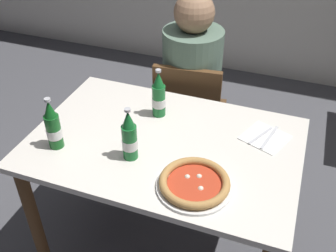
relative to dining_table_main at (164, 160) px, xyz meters
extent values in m
plane|color=#4C4C51|center=(0.00, 0.00, -0.64)|extent=(8.00, 8.00, 0.00)
cube|color=silver|center=(0.00, 0.00, 0.10)|extent=(1.20, 0.80, 0.03)
cylinder|color=brown|center=(-0.54, -0.34, -0.28)|extent=(0.06, 0.06, 0.72)
cylinder|color=brown|center=(-0.54, 0.34, -0.28)|extent=(0.06, 0.06, 0.72)
cylinder|color=brown|center=(0.54, 0.34, -0.28)|extent=(0.06, 0.06, 0.72)
cube|color=brown|center=(-0.08, 0.68, -0.21)|extent=(0.44, 0.44, 0.04)
cube|color=brown|center=(-0.06, 0.50, 0.01)|extent=(0.38, 0.08, 0.40)
cylinder|color=brown|center=(0.07, 0.87, -0.43)|extent=(0.04, 0.04, 0.41)
cylinder|color=brown|center=(-0.26, 0.83, -0.43)|extent=(0.04, 0.04, 0.41)
cylinder|color=brown|center=(0.11, 0.53, -0.43)|extent=(0.04, 0.04, 0.41)
cylinder|color=brown|center=(-0.23, 0.49, -0.43)|extent=(0.04, 0.04, 0.41)
cube|color=#2D3342|center=(-0.08, 0.66, -0.41)|extent=(0.32, 0.28, 0.45)
cylinder|color=slate|center=(-0.08, 0.66, 0.09)|extent=(0.34, 0.34, 0.55)
sphere|color=#9E7556|center=(-0.08, 0.66, 0.46)|extent=(0.22, 0.22, 0.22)
cylinder|color=white|center=(0.21, -0.23, 0.12)|extent=(0.30, 0.30, 0.01)
cylinder|color=#BC381E|center=(0.21, -0.23, 0.13)|extent=(0.21, 0.21, 0.01)
torus|color=#B78447|center=(0.21, -0.23, 0.14)|extent=(0.28, 0.28, 0.03)
sphere|color=silver|center=(0.17, -0.20, 0.13)|extent=(0.02, 0.02, 0.02)
sphere|color=silver|center=(0.24, -0.24, 0.13)|extent=(0.02, 0.02, 0.02)
sphere|color=silver|center=(0.22, -0.18, 0.13)|extent=(0.02, 0.02, 0.02)
cylinder|color=#196B2D|center=(-0.10, 0.19, 0.19)|extent=(0.06, 0.06, 0.16)
cone|color=#196B2D|center=(-0.10, 0.19, 0.31)|extent=(0.05, 0.05, 0.07)
cylinder|color=#B7B7BC|center=(-0.10, 0.19, 0.36)|extent=(0.03, 0.03, 0.01)
cylinder|color=white|center=(-0.10, 0.19, 0.19)|extent=(0.07, 0.07, 0.04)
cylinder|color=#196B2D|center=(-0.10, -0.15, 0.19)|extent=(0.06, 0.06, 0.16)
cone|color=#196B2D|center=(-0.10, -0.15, 0.31)|extent=(0.05, 0.05, 0.07)
cylinder|color=#B7B7BC|center=(-0.10, -0.15, 0.36)|extent=(0.03, 0.03, 0.01)
cylinder|color=white|center=(-0.10, -0.15, 0.19)|extent=(0.07, 0.07, 0.04)
cylinder|color=#14591E|center=(-0.43, -0.19, 0.19)|extent=(0.06, 0.06, 0.16)
cone|color=#14591E|center=(-0.43, -0.19, 0.31)|extent=(0.05, 0.05, 0.07)
cylinder|color=#B7B7BC|center=(-0.43, -0.19, 0.36)|extent=(0.03, 0.03, 0.01)
cylinder|color=white|center=(-0.43, -0.19, 0.19)|extent=(0.07, 0.07, 0.04)
cube|color=white|center=(0.42, 0.18, 0.12)|extent=(0.23, 0.23, 0.00)
cube|color=silver|center=(0.44, 0.18, 0.12)|extent=(0.06, 0.19, 0.00)
cube|color=silver|center=(0.40, 0.18, 0.12)|extent=(0.09, 0.16, 0.00)
camera|label=1|loc=(0.49, -1.29, 1.22)|focal=42.19mm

